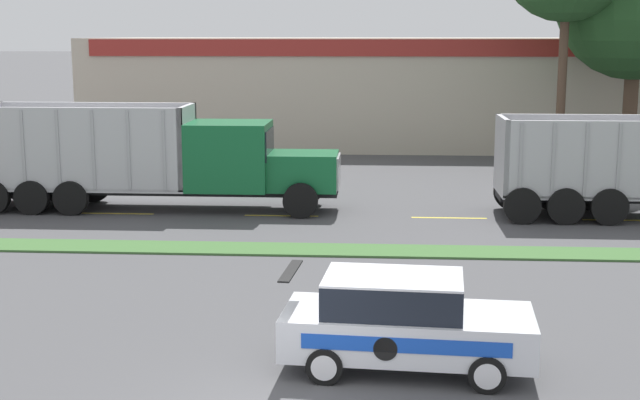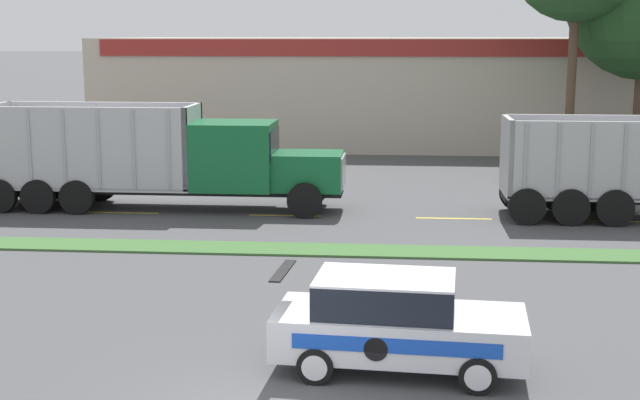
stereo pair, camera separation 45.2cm
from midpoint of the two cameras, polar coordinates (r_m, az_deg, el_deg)
grass_verge at (r=24.14m, az=1.11°, el=-3.23°), size 120.00×1.38×0.06m
centre_line_3 at (r=29.97m, az=-12.07°, el=-0.80°), size 2.40×0.14×0.01m
centre_line_4 at (r=28.86m, az=-1.76°, el=-1.00°), size 2.40×0.14×0.01m
centre_line_5 at (r=28.74m, az=9.00°, el=-1.17°), size 2.40×0.14×0.01m
centre_line_6 at (r=29.62m, az=19.47°, el=-1.30°), size 2.40×0.14×0.01m
dump_truck_mid at (r=29.97m, az=-7.88°, el=2.39°), size 11.87×2.65×3.49m
rally_car at (r=15.66m, az=5.68°, el=-7.79°), size 4.45×2.20×1.71m
store_building_backdrop at (r=49.32m, az=8.34°, el=6.97°), size 36.20×12.10×5.60m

